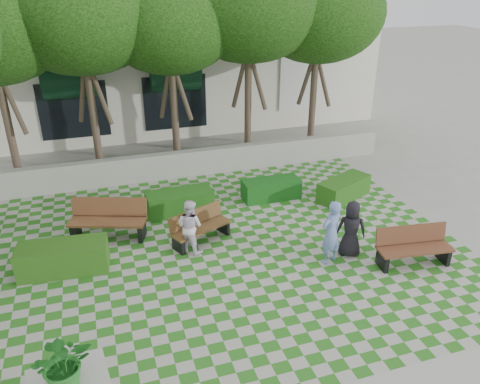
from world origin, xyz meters
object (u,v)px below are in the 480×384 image
object	(u,v)px
bench_mid	(200,227)
hedge_midright	(271,189)
hedge_midleft	(180,202)
person_blue	(331,232)
hedge_east	(344,189)
bench_east	(413,247)
bench_west	(108,220)
person_white	(190,226)
hedge_west	(63,258)
person_dark	(351,229)

from	to	relation	value
bench_mid	hedge_midright	xyz separation A→B (m)	(2.74, 1.84, -0.11)
bench_mid	hedge_midleft	world-z (taller)	bench_mid
hedge_midright	person_blue	size ratio (longest dim) A/B	1.08
hedge_east	hedge_midleft	world-z (taller)	hedge_midleft
bench_east	bench_west	size ratio (longest dim) A/B	0.88
person_white	hedge_west	bearing A→B (deg)	46.54
hedge_east	hedge_midleft	distance (m)	5.14
hedge_east	hedge_west	world-z (taller)	hedge_west
hedge_east	hedge_midright	size ratio (longest dim) A/B	1.03
bench_east	bench_mid	distance (m)	5.38
hedge_midright	person_dark	size ratio (longest dim) A/B	1.22
bench_east	person_white	size ratio (longest dim) A/B	1.31
hedge_midleft	hedge_west	bearing A→B (deg)	-146.76
bench_mid	hedge_midright	bearing A→B (deg)	10.37
bench_east	bench_mid	world-z (taller)	bench_east
bench_east	hedge_west	xyz separation A→B (m)	(-8.10, 2.29, -0.10)
hedge_east	hedge_west	distance (m)	8.46
hedge_west	person_dark	distance (m)	7.00
bench_west	hedge_east	size ratio (longest dim) A/B	1.15
bench_mid	person_white	distance (m)	0.60
person_dark	hedge_west	bearing A→B (deg)	16.15
person_blue	person_white	size ratio (longest dim) A/B	1.16
bench_west	hedge_west	distance (m)	1.75
person_dark	hedge_east	bearing A→B (deg)	-88.57
bench_east	person_blue	world-z (taller)	person_blue
bench_east	person_dark	distance (m)	1.53
hedge_east	hedge_midright	bearing A→B (deg)	162.37
hedge_midleft	hedge_west	size ratio (longest dim) A/B	0.94
bench_mid	hedge_east	size ratio (longest dim) A/B	0.94
person_dark	person_blue	bearing A→B (deg)	40.34
hedge_west	person_dark	xyz separation A→B (m)	(6.83, -1.48, 0.38)
hedge_midright	hedge_midleft	size ratio (longest dim) A/B	0.93
hedge_west	person_white	size ratio (longest dim) A/B	1.43
bench_west	person_blue	bearing A→B (deg)	-10.76
bench_mid	person_dark	bearing A→B (deg)	-51.31
bench_west	hedge_midleft	bearing A→B (deg)	40.36
bench_east	hedge_midleft	world-z (taller)	bench_east
person_blue	person_dark	world-z (taller)	person_blue
person_blue	person_white	xyz separation A→B (m)	(-3.13, 1.55, -0.12)
hedge_midright	person_white	world-z (taller)	person_white
bench_mid	hedge_east	distance (m)	5.06
bench_east	person_blue	size ratio (longest dim) A/B	1.13
bench_east	person_white	xyz separation A→B (m)	(-5.03, 2.23, 0.26)
hedge_east	bench_east	bearing A→B (deg)	-93.56
hedge_east	hedge_midright	distance (m)	2.29
hedge_midleft	person_dark	xyz separation A→B (m)	(3.60, -3.59, 0.40)
hedge_midright	hedge_west	bearing A→B (deg)	-160.55
bench_east	hedge_east	world-z (taller)	bench_east
hedge_midright	person_dark	distance (m)	3.73
hedge_midleft	person_blue	xyz separation A→B (m)	(2.96, -3.73, 0.49)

